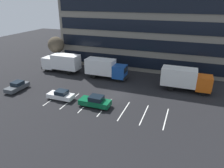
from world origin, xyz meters
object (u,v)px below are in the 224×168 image
(sedan_charcoal, at_px, (17,86))
(box_truck_white, at_px, (62,62))
(box_truck_blue, at_px, (105,68))
(sedan_white, at_px, (61,95))
(bare_tree, at_px, (56,45))
(sedan_forest, at_px, (95,101))
(box_truck_orange, at_px, (185,79))

(sedan_charcoal, bearing_deg, box_truck_white, 80.32)
(box_truck_blue, xyz_separation_m, sedan_white, (-2.85, -10.68, -1.37))
(box_truck_white, distance_m, sedan_white, 12.93)
(box_truck_blue, xyz_separation_m, box_truck_white, (-9.67, 0.21, 0.04))
(sedan_white, bearing_deg, bare_tree, 125.44)
(bare_tree, bearing_deg, sedan_forest, -41.99)
(box_truck_white, distance_m, sedan_charcoal, 10.82)
(box_truck_white, xyz_separation_m, sedan_charcoal, (-1.80, -10.58, -1.39))
(box_truck_blue, bearing_deg, sedan_charcoal, -137.92)
(sedan_white, xyz_separation_m, sedan_charcoal, (-8.63, 0.32, 0.02))
(box_truck_blue, bearing_deg, sedan_forest, -75.03)
(box_truck_blue, relative_size, sedan_forest, 1.77)
(sedan_white, bearing_deg, box_truck_white, 122.06)
(bare_tree, bearing_deg, box_truck_blue, -14.02)
(box_truck_blue, bearing_deg, box_truck_orange, -2.92)
(bare_tree, bearing_deg, box_truck_white, -44.29)
(box_truck_white, bearing_deg, bare_tree, 135.71)
(box_truck_white, distance_m, sedan_forest, 16.83)
(sedan_forest, bearing_deg, box_truck_orange, 41.78)
(box_truck_orange, height_order, box_truck_white, same)
(box_truck_orange, distance_m, box_truck_white, 23.97)
(box_truck_orange, relative_size, sedan_white, 1.99)
(sedan_white, bearing_deg, sedan_forest, -2.05)
(sedan_charcoal, height_order, bare_tree, bare_tree)
(sedan_white, bearing_deg, box_truck_blue, 75.06)
(sedan_forest, relative_size, sedan_white, 1.10)
(box_truck_orange, distance_m, bare_tree, 27.41)
(box_truck_orange, bearing_deg, sedan_charcoal, -159.49)
(sedan_forest, bearing_deg, box_truck_white, 138.59)
(box_truck_white, bearing_deg, sedan_charcoal, -99.68)
(box_truck_blue, xyz_separation_m, bare_tree, (-12.71, 3.18, 2.74))
(box_truck_orange, relative_size, sedan_forest, 1.80)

